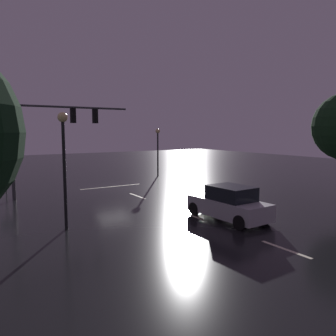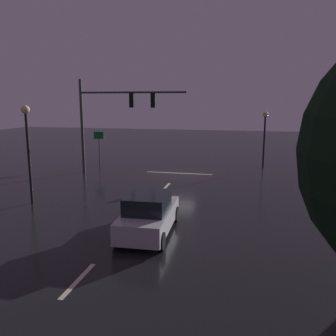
{
  "view_description": "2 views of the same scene",
  "coord_description": "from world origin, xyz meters",
  "px_view_note": "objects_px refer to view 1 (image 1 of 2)",
  "views": [
    {
      "loc": [
        10.08,
        23.73,
        4.38
      ],
      "look_at": [
        -0.49,
        7.09,
        2.16
      ],
      "focal_mm": 35.66,
      "sensor_mm": 36.0,
      "label": 1
    },
    {
      "loc": [
        -4.83,
        25.04,
        5.41
      ],
      "look_at": [
        -0.23,
        4.37,
        1.32
      ],
      "focal_mm": 37.54,
      "sensor_mm": 36.0,
      "label": 2
    }
  ],
  "objects_px": {
    "traffic_signal_assembly": "(52,126)",
    "route_sign": "(5,163)",
    "street_lamp_left_kerb": "(158,143)",
    "car_approaching": "(229,204)",
    "street_lamp_right_kerb": "(64,148)"
  },
  "relations": [
    {
      "from": "traffic_signal_assembly",
      "to": "route_sign",
      "type": "xyz_separation_m",
      "value": [
        2.6,
        -3.18,
        -2.61
      ]
    },
    {
      "from": "street_lamp_left_kerb",
      "to": "route_sign",
      "type": "distance_m",
      "value": 13.63
    },
    {
      "from": "car_approaching",
      "to": "street_lamp_left_kerb",
      "type": "bearing_deg",
      "value": -108.44
    },
    {
      "from": "traffic_signal_assembly",
      "to": "car_approaching",
      "type": "xyz_separation_m",
      "value": [
        -5.7,
        11.02,
        -3.87
      ]
    },
    {
      "from": "street_lamp_right_kerb",
      "to": "route_sign",
      "type": "height_order",
      "value": "street_lamp_right_kerb"
    },
    {
      "from": "street_lamp_right_kerb",
      "to": "route_sign",
      "type": "xyz_separation_m",
      "value": [
        1.1,
        -11.47,
        -1.55
      ]
    },
    {
      "from": "traffic_signal_assembly",
      "to": "route_sign",
      "type": "relative_size",
      "value": 2.79
    },
    {
      "from": "traffic_signal_assembly",
      "to": "car_approaching",
      "type": "height_order",
      "value": "traffic_signal_assembly"
    },
    {
      "from": "street_lamp_left_kerb",
      "to": "car_approaching",
      "type": "bearing_deg",
      "value": 71.56
    },
    {
      "from": "route_sign",
      "to": "car_approaching",
      "type": "bearing_deg",
      "value": 120.31
    },
    {
      "from": "traffic_signal_assembly",
      "to": "route_sign",
      "type": "bearing_deg",
      "value": -50.73
    },
    {
      "from": "traffic_signal_assembly",
      "to": "car_approaching",
      "type": "distance_m",
      "value": 13.0
    },
    {
      "from": "street_lamp_left_kerb",
      "to": "street_lamp_right_kerb",
      "type": "xyz_separation_m",
      "value": [
        12.4,
        12.88,
        0.38
      ]
    },
    {
      "from": "car_approaching",
      "to": "street_lamp_right_kerb",
      "type": "bearing_deg",
      "value": -20.72
    },
    {
      "from": "traffic_signal_assembly",
      "to": "street_lamp_left_kerb",
      "type": "relative_size",
      "value": 1.75
    }
  ]
}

